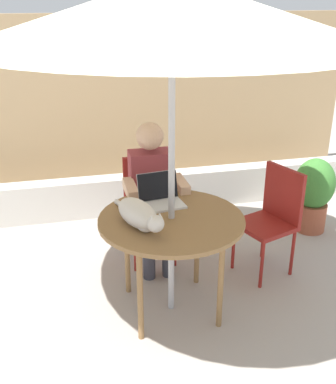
{
  "coord_description": "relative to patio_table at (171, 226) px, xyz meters",
  "views": [
    {
      "loc": [
        -0.69,
        -2.78,
        2.18
      ],
      "look_at": [
        0.0,
        0.1,
        0.9
      ],
      "focal_mm": 43.73,
      "sensor_mm": 36.0,
      "label": 1
    }
  ],
  "objects": [
    {
      "name": "potted_plant_near_fence",
      "position": [
        1.63,
        0.9,
        -0.28
      ],
      "size": [
        0.39,
        0.39,
        0.74
      ],
      "color": "#9E5138",
      "rests_on": "ground"
    },
    {
      "name": "patio_table",
      "position": [
        0.0,
        0.0,
        0.0
      ],
      "size": [
        1.01,
        1.01,
        0.75
      ],
      "color": "olive",
      "rests_on": "ground"
    },
    {
      "name": "laptop",
      "position": [
        -0.02,
        0.26,
        0.13
      ],
      "size": [
        0.33,
        0.29,
        0.21
      ],
      "color": "silver",
      "rests_on": "patio_table"
    },
    {
      "name": "planter_wall_low",
      "position": [
        0.0,
        1.72,
        -0.48
      ],
      "size": [
        4.92,
        0.2,
        0.4
      ],
      "primitive_type": "cube",
      "color": "beige",
      "rests_on": "ground"
    },
    {
      "name": "patio_umbrella",
      "position": [
        0.0,
        0.0,
        1.39
      ],
      "size": [
        2.42,
        2.42,
        2.26
      ],
      "color": "#B7B7BC",
      "rests_on": "ground"
    },
    {
      "name": "chair_occupied",
      "position": [
        0.0,
        0.81,
        -0.16
      ],
      "size": [
        0.4,
        0.4,
        0.89
      ],
      "color": "maroon",
      "rests_on": "ground"
    },
    {
      "name": "chair_empty",
      "position": [
        0.93,
        0.33,
        -0.16
      ],
      "size": [
        0.51,
        0.51,
        0.89
      ],
      "color": "maroon",
      "rests_on": "ground"
    },
    {
      "name": "fence_back",
      "position": [
        0.0,
        2.47,
        0.3
      ],
      "size": [
        5.46,
        0.08,
        1.97
      ],
      "primitive_type": "cube",
      "color": "tan",
      "rests_on": "ground"
    },
    {
      "name": "person_seated",
      "position": [
        0.0,
        0.66,
        0.01
      ],
      "size": [
        0.48,
        0.48,
        1.23
      ],
      "color": "maroon",
      "rests_on": "ground"
    },
    {
      "name": "cat",
      "position": [
        -0.23,
        -0.07,
        0.15
      ],
      "size": [
        0.31,
        0.63,
        0.17
      ],
      "color": "silver",
      "rests_on": "patio_table"
    },
    {
      "name": "ground_plane",
      "position": [
        0.0,
        0.0,
        -0.68
      ],
      "size": [
        14.0,
        14.0,
        0.0
      ],
      "primitive_type": "plane",
      "color": "#ADA399"
    }
  ]
}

